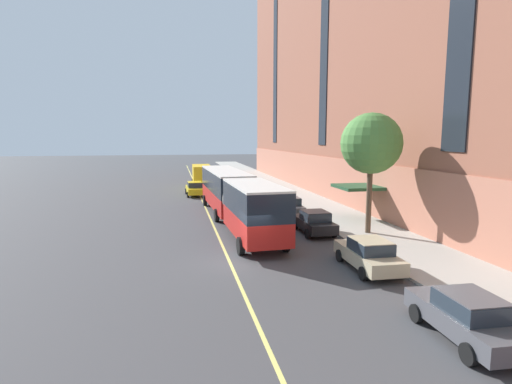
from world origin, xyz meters
name	(u,v)px	position (x,y,z in m)	size (l,w,h in m)	color
ground_plane	(245,260)	(0.00, 0.00, 0.00)	(260.00, 260.00, 0.00)	#424244
sidewalk	(380,236)	(9.43, 3.00, 0.07)	(5.25, 160.00, 0.15)	#ADA89E
city_bus	(235,195)	(0.86, 9.40, 2.13)	(3.67, 20.06, 3.67)	red
parked_car_darkgray_0	(289,206)	(5.71, 11.29, 0.78)	(2.02, 4.34, 1.56)	#4C4C51
parked_car_white_2	(257,187)	(5.69, 24.27, 0.78)	(1.95, 4.30, 1.56)	silver
parked_car_green_4	(244,179)	(5.62, 33.05, 0.78)	(2.08, 4.57, 1.56)	#23603D
parked_car_black_5	(314,222)	(5.59, 4.91, 0.78)	(2.00, 4.32, 1.56)	black
parked_car_darkgray_6	(466,317)	(5.47, -9.62, 0.78)	(2.06, 4.41, 1.56)	#4C4C51
parked_car_champagne_7	(369,254)	(5.64, -2.70, 0.78)	(2.08, 4.60, 1.56)	#BCAD89
parked_car_champagne_8	(270,195)	(5.68, 18.09, 0.78)	(2.07, 4.39, 1.56)	#BCAD89
box_truck	(201,175)	(-0.18, 31.37, 1.68)	(2.44, 7.59, 2.91)	gold
taxi_cab	(195,189)	(-1.40, 24.32, 0.78)	(2.04, 4.51, 1.56)	yellow
street_tree_mid_block	(371,144)	(8.98, 3.86, 6.01)	(3.95, 3.95, 7.87)	brown
lane_centerline	(223,246)	(-0.84, 3.00, 0.00)	(0.16, 140.00, 0.01)	#E0D66B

